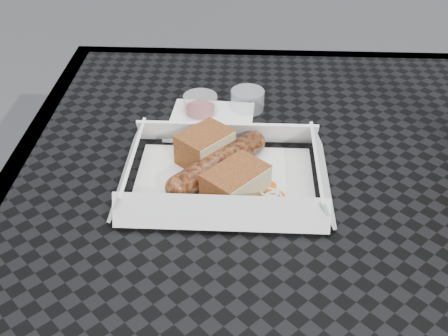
{
  "coord_description": "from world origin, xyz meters",
  "views": [
    {
      "loc": [
        -0.09,
        -0.55,
        1.17
      ],
      "look_at": [
        -0.11,
        -0.01,
        0.78
      ],
      "focal_mm": 45.0,
      "sensor_mm": 36.0,
      "label": 1
    }
  ],
  "objects": [
    {
      "name": "patio_table",
      "position": [
        0.0,
        0.0,
        0.67
      ],
      "size": [
        0.8,
        0.8,
        0.74
      ],
      "color": "black",
      "rests_on": "ground"
    },
    {
      "name": "food_tray",
      "position": [
        -0.11,
        -0.0,
        0.75
      ],
      "size": [
        0.22,
        0.15,
        0.0
      ],
      "primitive_type": "cube",
      "color": "white",
      "rests_on": "patio_table"
    },
    {
      "name": "bratwurst",
      "position": [
        -0.12,
        0.01,
        0.76
      ],
      "size": [
        0.12,
        0.13,
        0.03
      ],
      "rotation": [
        0.0,
        0.0,
        0.85
      ],
      "color": "brown",
      "rests_on": "food_tray"
    },
    {
      "name": "bread_near",
      "position": [
        -0.14,
        0.04,
        0.77
      ],
      "size": [
        0.08,
        0.08,
        0.04
      ],
      "primitive_type": "cube",
      "rotation": [
        0.0,
        0.0,
        0.85
      ],
      "color": "brown",
      "rests_on": "food_tray"
    },
    {
      "name": "bread_far",
      "position": [
        -0.1,
        -0.03,
        0.77
      ],
      "size": [
        0.08,
        0.09,
        0.04
      ],
      "primitive_type": "cube",
      "rotation": [
        0.0,
        0.0,
        0.85
      ],
      "color": "brown",
      "rests_on": "food_tray"
    },
    {
      "name": "veg_garnish",
      "position": [
        -0.06,
        -0.03,
        0.75
      ],
      "size": [
        0.03,
        0.03,
        0.0
      ],
      "color": "#E7550A",
      "rests_on": "food_tray"
    },
    {
      "name": "napkin",
      "position": [
        -0.14,
        0.14,
        0.75
      ],
      "size": [
        0.13,
        0.13,
        0.0
      ],
      "primitive_type": "cube",
      "rotation": [
        0.0,
        0.0,
        -0.06
      ],
      "color": "white",
      "rests_on": "patio_table"
    },
    {
      "name": "condiment_cup_sauce",
      "position": [
        -0.16,
        0.17,
        0.76
      ],
      "size": [
        0.05,
        0.05,
        0.03
      ],
      "primitive_type": "cylinder",
      "color": "maroon",
      "rests_on": "patio_table"
    },
    {
      "name": "condiment_cup_empty",
      "position": [
        -0.09,
        0.18,
        0.76
      ],
      "size": [
        0.05,
        0.05,
        0.03
      ],
      "primitive_type": "cylinder",
      "color": "silver",
      "rests_on": "patio_table"
    }
  ]
}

